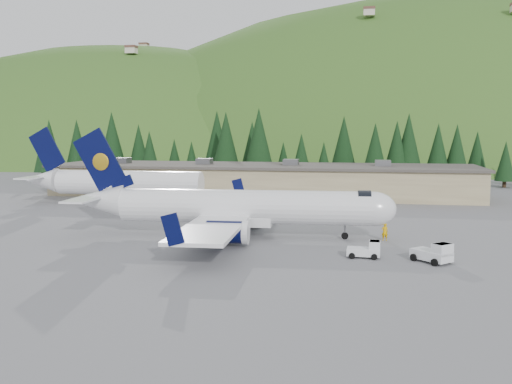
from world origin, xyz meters
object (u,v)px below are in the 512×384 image
object	(u,v)px
terminal_building	(262,179)
airliner	(236,208)
second_airliner	(111,182)
baggage_tug_b	(434,254)
ramp_worker	(385,232)
baggage_tug_a	(367,250)

from	to	relation	value
terminal_building	airliner	bearing A→B (deg)	-83.96
second_airliner	terminal_building	distance (m)	25.55
baggage_tug_b	ramp_worker	size ratio (longest dim) A/B	1.98
baggage_tug_b	terminal_building	size ratio (longest dim) A/B	0.05
airliner	ramp_worker	xyz separation A→B (m)	(15.01, 0.54, -2.10)
baggage_tug_a	terminal_building	distance (m)	48.77
baggage_tug_b	terminal_building	world-z (taller)	terminal_building
airliner	baggage_tug_b	bearing A→B (deg)	-27.47
airliner	second_airliner	size ratio (longest dim) A/B	1.23
terminal_building	ramp_worker	world-z (taller)	terminal_building
airliner	baggage_tug_a	bearing A→B (deg)	-32.79
airliner	second_airliner	xyz separation A→B (m)	(-23.94, 22.05, 0.34)
airliner	terminal_building	world-z (taller)	airliner
second_airliner	ramp_worker	world-z (taller)	second_airliner
baggage_tug_a	ramp_worker	distance (m)	8.28
baggage_tug_a	terminal_building	bearing A→B (deg)	112.83
ramp_worker	baggage_tug_b	bearing A→B (deg)	100.88
airliner	baggage_tug_a	xyz separation A→B (m)	(13.20, -7.54, -2.31)
baggage_tug_a	ramp_worker	size ratio (longest dim) A/B	1.61
airliner	ramp_worker	bearing A→B (deg)	-1.00
airliner	baggage_tug_b	distance (m)	20.63
second_airliner	baggage_tug_a	world-z (taller)	second_airliner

